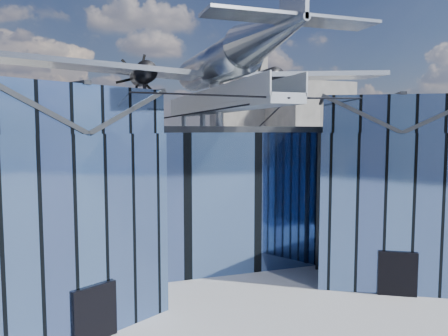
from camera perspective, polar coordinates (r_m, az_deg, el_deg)
name	(u,v)px	position (r m, az deg, el deg)	size (l,w,h in m)	color
ground_plane	(234,286)	(28.04, 1.37, -15.17)	(120.00, 120.00, 0.00)	gray
museum	(207,186)	(32.10, -2.20, -2.39)	(32.88, 24.50, 17.60)	#4D699D
bg_towers	(140,128)	(75.91, -10.90, 5.21)	(77.00, 24.50, 26.00)	slate
tree_side_e	(416,185)	(48.15, 23.75, -2.08)	(4.01, 4.01, 6.02)	black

